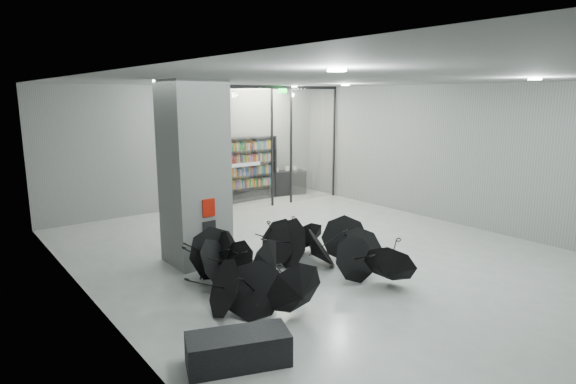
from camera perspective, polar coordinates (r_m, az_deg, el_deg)
room at (r=10.31m, az=6.46°, el=6.78°), size 14.00×14.02×4.01m
column at (r=10.61m, az=-11.15°, el=2.18°), size 1.20×1.20×4.00m
fire_cabinet at (r=10.19m, az=-9.45°, el=-1.86°), size 0.28×0.04×0.38m
info_panel at (r=10.31m, az=-9.36°, el=-4.57°), size 0.30×0.03×0.42m
exit_sign at (r=15.88m, az=-0.63°, el=11.96°), size 0.30×0.06×0.15m
glass_partition at (r=16.10m, az=-1.07°, el=6.11°), size 5.06×0.08×4.00m
bench at (r=6.97m, az=-5.98°, el=-18.15°), size 1.53×1.06×0.45m
bookshelf at (r=17.04m, az=-4.55°, el=2.79°), size 2.06×0.51×2.25m
shop_counter at (r=18.03m, az=-0.35°, el=1.13°), size 1.60×0.94×0.90m
umbrella_cluster at (r=9.73m, az=-0.64°, el=-8.66°), size 4.85×3.98×1.31m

